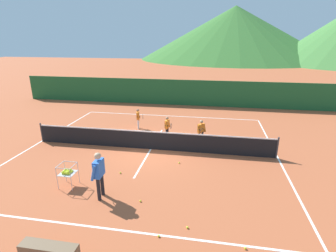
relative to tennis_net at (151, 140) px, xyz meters
The scene contains 21 objects.
ground_plane 0.50m from the tennis_net, ahead, with size 120.00×120.00×0.00m, color #B25633.
line_baseline_near 5.91m from the tennis_net, 90.00° to the right, with size 12.32×0.08×0.01m, color white.
line_baseline_far 6.06m from the tennis_net, 90.00° to the left, with size 12.32×0.08×0.01m, color white.
line_sideline_west 6.18m from the tennis_net, behind, with size 0.08×11.92×0.01m, color white.
line_sideline_east 6.18m from the tennis_net, ahead, with size 0.08×11.92×0.01m, color white.
line_service_center 0.50m from the tennis_net, ahead, with size 0.08×5.90×0.01m, color white.
tennis_net is the anchor object (origin of this frame).
instructor 4.48m from the tennis_net, 99.88° to the right, with size 0.45×0.77×1.72m.
student_0 3.34m from the tennis_net, 116.67° to the left, with size 0.53×0.54×1.26m.
student_1 1.78m from the tennis_net, 71.45° to the left, with size 0.41×0.65×1.25m.
student_2 2.75m from the tennis_net, 25.99° to the left, with size 0.47×0.70×1.31m.
ball_cart 4.52m from the tennis_net, 120.28° to the right, with size 0.58×0.58×0.90m.
tennis_ball_0 6.20m from the tennis_net, 74.47° to the right, with size 0.07×0.07×0.07m, color yellow.
tennis_ball_1 2.16m from the tennis_net, 39.18° to the right, with size 0.07×0.07×0.07m, color yellow.
tennis_ball_2 2.78m from the tennis_net, 104.10° to the right, with size 0.07×0.07×0.07m, color yellow.
tennis_ball_3 6.00m from the tennis_net, 66.06° to the right, with size 0.07×0.07×0.07m, color yellow.
tennis_ball_4 7.24m from the tennis_net, 56.08° to the right, with size 0.07×0.07×0.07m, color yellow.
tennis_ball_5 4.50m from the tennis_net, 81.12° to the right, with size 0.07×0.07×0.07m, color yellow.
windscreen_fence 9.44m from the tennis_net, 90.00° to the left, with size 27.10×0.08×2.13m, color #1E5B2D.
courtside_bench 7.26m from the tennis_net, 97.16° to the right, with size 1.50×0.36×0.46m, color brown.
hill_1 64.85m from the tennis_net, 83.00° to the left, with size 50.15×50.15×13.50m, color #38702D.
Camera 1 is at (2.94, -11.77, 5.36)m, focal length 27.67 mm.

